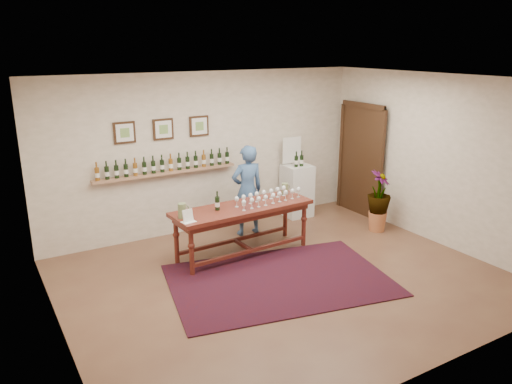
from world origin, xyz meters
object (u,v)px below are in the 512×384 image
display_pedestal (297,191)px  potted_plant (379,201)px  tasting_table (243,213)px  person (247,190)px

display_pedestal → potted_plant: bearing=-61.9°
tasting_table → display_pedestal: size_ratio=2.28×
potted_plant → display_pedestal: bearing=118.1°
person → tasting_table: bearing=60.2°
potted_plant → tasting_table: bearing=172.7°
tasting_table → potted_plant: potted_plant is taller
display_pedestal → person: 1.40m
tasting_table → person: bearing=52.8°
tasting_table → potted_plant: bearing=-10.1°
display_pedestal → potted_plant: (0.76, -1.43, 0.05)m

